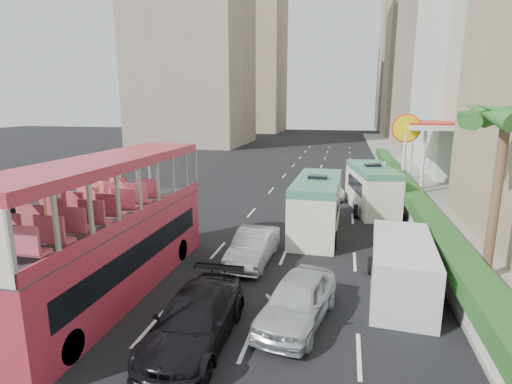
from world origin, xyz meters
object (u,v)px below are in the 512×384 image
(car_silver_lane_a, at_px, (253,262))
(shell_station, at_px, (442,156))
(panel_van_near, at_px, (402,268))
(double_decker_bus, at_px, (110,227))
(panel_van_far, at_px, (372,177))
(van_asset, at_px, (325,197))
(minibus_near, at_px, (317,206))
(car_black, at_px, (196,342))
(minibus_far, at_px, (371,188))
(car_silver_lane_b, at_px, (297,321))
(palm_tree, at_px, (496,199))

(car_silver_lane_a, bearing_deg, shell_station, 61.02)
(panel_van_near, distance_m, shell_station, 21.67)
(double_decker_bus, xyz_separation_m, panel_van_far, (10.46, 21.67, -1.55))
(van_asset, bearing_deg, minibus_near, -100.15)
(double_decker_bus, relative_size, panel_van_far, 2.24)
(car_black, bearing_deg, car_silver_lane_a, 87.11)
(minibus_far, xyz_separation_m, panel_van_near, (0.42, -12.38, -0.43))
(car_silver_lane_b, xyz_separation_m, van_asset, (-0.05, 18.19, 0.00))
(car_silver_lane_b, relative_size, car_black, 0.87)
(double_decker_bus, bearing_deg, shell_station, 55.18)
(double_decker_bus, relative_size, car_silver_lane_b, 2.47)
(panel_van_near, bearing_deg, shell_station, 78.90)
(van_asset, xyz_separation_m, minibus_far, (3.10, -3.10, 1.46))
(car_silver_lane_b, height_order, car_black, car_silver_lane_b)
(car_silver_lane_b, xyz_separation_m, minibus_near, (-0.10, 9.37, 1.51))
(double_decker_bus, distance_m, panel_van_near, 10.69)
(car_silver_lane_b, relative_size, shell_station, 0.56)
(minibus_near, bearing_deg, car_silver_lane_b, -88.27)
(minibus_far, bearing_deg, car_black, -119.46)
(shell_station, bearing_deg, panel_van_far, -166.51)
(car_silver_lane_b, distance_m, palm_tree, 8.94)
(car_black, relative_size, panel_van_near, 0.99)
(van_asset, height_order, minibus_far, minibus_far)
(car_silver_lane_b, bearing_deg, panel_van_near, 49.31)
(minibus_far, distance_m, panel_van_near, 12.39)
(panel_van_far, bearing_deg, car_silver_lane_a, -102.10)
(car_black, bearing_deg, panel_van_near, 35.43)
(car_silver_lane_b, xyz_separation_m, palm_tree, (6.91, 4.57, 3.38))
(car_silver_lane_a, distance_m, minibus_far, 12.00)
(palm_tree, bearing_deg, shell_station, 83.40)
(panel_van_near, bearing_deg, panel_van_far, 93.72)
(double_decker_bus, distance_m, minibus_far, 17.64)
(car_silver_lane_a, xyz_separation_m, panel_van_near, (5.99, -1.85, 1.03))
(car_black, xyz_separation_m, minibus_far, (5.85, 16.91, 1.46))
(minibus_near, distance_m, panel_van_far, 13.40)
(panel_van_near, xyz_separation_m, shell_station, (5.64, 20.86, 1.72))
(panel_van_far, relative_size, palm_tree, 0.77)
(double_decker_bus, distance_m, car_black, 5.37)
(panel_van_far, bearing_deg, panel_van_near, -83.39)
(minibus_far, relative_size, panel_van_far, 1.34)
(car_silver_lane_a, bearing_deg, double_decker_bus, -135.12)
(double_decker_bus, relative_size, palm_tree, 1.72)
(car_black, distance_m, minibus_near, 11.60)
(car_silver_lane_a, relative_size, car_silver_lane_b, 0.98)
(double_decker_bus, xyz_separation_m, panel_van_near, (10.36, 2.14, -1.50))
(car_black, xyz_separation_m, panel_van_near, (6.26, 4.52, 1.03))
(car_silver_lane_b, xyz_separation_m, panel_van_far, (3.57, 22.24, 0.98))
(double_decker_bus, distance_m, minibus_near, 11.16)
(minibus_far, bearing_deg, palm_tree, -80.27)
(double_decker_bus, distance_m, palm_tree, 14.39)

